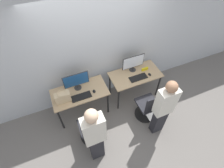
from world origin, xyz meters
TOP-DOWN VIEW (x-y plane):
  - ground_plane at (0.00, 0.00)m, footprint 20.00×20.00m
  - wall_back at (0.00, 0.74)m, footprint 12.00×0.05m
  - desk_left at (-0.67, 0.31)m, footprint 1.17×0.61m
  - monitor_left at (-0.67, 0.43)m, footprint 0.53×0.16m
  - keyboard_left at (-0.67, 0.16)m, footprint 0.41×0.17m
  - mouse_left at (-0.38, 0.19)m, footprint 0.06×0.09m
  - office_chair_left at (-0.69, -0.43)m, footprint 0.48×0.48m
  - person_left at (-0.70, -0.79)m, footprint 0.36×0.21m
  - desk_right at (0.67, 0.31)m, footprint 1.17×0.61m
  - monitor_right at (0.67, 0.46)m, footprint 0.53×0.16m
  - keyboard_right at (0.67, 0.18)m, footprint 0.41×0.17m
  - mouse_right at (0.95, 0.16)m, footprint 0.06×0.09m
  - office_chair_right at (0.64, -0.41)m, footprint 0.48×0.48m
  - person_right at (0.67, -0.77)m, footprint 0.36×0.20m
  - handbag at (-1.02, 0.21)m, footprint 0.30×0.18m
  - placard_right at (0.93, 0.34)m, footprint 0.16×0.03m

SIDE VIEW (x-z plane):
  - ground_plane at x=0.00m, z-range 0.00..0.00m
  - office_chair_left at x=-0.69m, z-range -0.08..0.83m
  - office_chair_right at x=0.64m, z-range -0.08..0.83m
  - desk_left at x=-0.67m, z-range 0.28..1.01m
  - desk_right at x=0.67m, z-range 0.28..1.01m
  - keyboard_left at x=-0.67m, z-range 0.73..0.75m
  - keyboard_right at x=0.67m, z-range 0.73..0.75m
  - mouse_left at x=-0.38m, z-range 0.73..0.76m
  - mouse_right at x=0.95m, z-range 0.73..0.76m
  - placard_right at x=0.93m, z-range 0.73..0.81m
  - person_right at x=0.67m, z-range 0.06..1.62m
  - handbag at x=-1.02m, z-range 0.72..0.97m
  - person_left at x=-0.70m, z-range 0.07..1.66m
  - monitor_left at x=-0.67m, z-range 0.76..1.17m
  - monitor_right at x=0.67m, z-range 0.76..1.17m
  - wall_back at x=0.00m, z-range 0.00..2.80m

